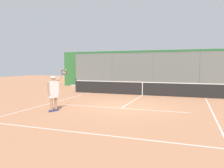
% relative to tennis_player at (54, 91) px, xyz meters
% --- Properties ---
extents(ground_plane, '(60.00, 60.00, 0.00)m').
position_rel_tennis_player_xyz_m(ground_plane, '(-2.74, -2.23, -0.96)').
color(ground_plane, '#B27551').
extents(court_line_markings, '(8.46, 9.51, 0.01)m').
position_rel_tennis_player_xyz_m(court_line_markings, '(-2.74, -1.39, -0.96)').
color(court_line_markings, white).
rests_on(court_line_markings, ground).
extents(fence_backdrop, '(18.99, 1.37, 3.54)m').
position_rel_tennis_player_xyz_m(fence_backdrop, '(-2.74, -12.37, 0.79)').
color(fence_backdrop, slate).
rests_on(fence_backdrop, ground).
extents(tennis_net, '(10.87, 0.09, 1.07)m').
position_rel_tennis_player_xyz_m(tennis_net, '(-2.74, -6.95, -0.47)').
color(tennis_net, '#2D2D2D').
rests_on(tennis_net, ground).
extents(tennis_player, '(0.36, 1.40, 1.94)m').
position_rel_tennis_player_xyz_m(tennis_player, '(0.00, 0.00, 0.00)').
color(tennis_player, navy).
rests_on(tennis_player, ground).
extents(tennis_ball_by_sideline, '(0.07, 0.07, 0.07)m').
position_rel_tennis_player_xyz_m(tennis_ball_by_sideline, '(-2.02, -5.65, -0.93)').
color(tennis_ball_by_sideline, '#CCDB33').
rests_on(tennis_ball_by_sideline, ground).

